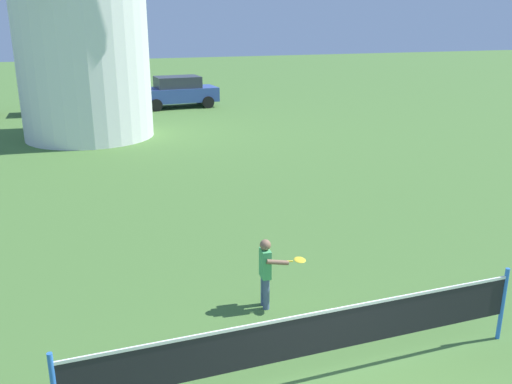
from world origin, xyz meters
TOP-DOWN VIEW (x-y plane):
  - tennis_net at (-0.16, 1.66)m, footprint 6.00×0.06m
  - player_far at (0.00, 3.63)m, footprint 0.69×0.52m
  - parked_car_cream at (-2.42, 24.23)m, footprint 3.99×1.97m
  - parked_car_blue at (2.93, 24.19)m, footprint 3.98×2.02m

SIDE VIEW (x-z plane):
  - player_far at x=0.00m, z-range 0.08..1.23m
  - tennis_net at x=-0.16m, z-range 0.14..1.24m
  - parked_car_blue at x=2.93m, z-range 0.03..1.59m
  - parked_car_cream at x=-2.42m, z-range 0.03..1.59m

